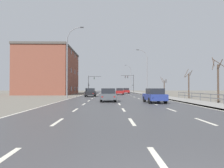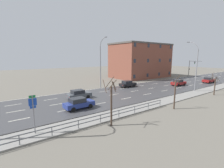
# 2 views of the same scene
# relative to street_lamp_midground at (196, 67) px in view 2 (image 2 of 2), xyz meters

# --- Properties ---
(ground_plane) EXTENTS (160.00, 160.00, 0.12)m
(ground_plane) POSITION_rel_street_lamp_midground_xyz_m (-7.44, 3.71, -5.07)
(ground_plane) COLOR #666056
(road_asphalt_strip) EXTENTS (14.00, 120.00, 0.03)m
(road_asphalt_strip) POSITION_rel_street_lamp_midground_xyz_m (-7.44, 15.70, -5.00)
(road_asphalt_strip) COLOR #3D3D3F
(road_asphalt_strip) RESTS_ON ground
(guardrail) EXTENTS (0.07, 25.53, 1.00)m
(guardrail) POSITION_rel_street_lamp_midground_xyz_m (2.41, -27.08, -4.31)
(guardrail) COLOR #515459
(guardrail) RESTS_ON ground
(street_lamp_midground) EXTENTS (2.48, 0.24, 10.25)m
(street_lamp_midground) POSITION_rel_street_lamp_midground_xyz_m (0.00, 0.00, 0.00)
(street_lamp_midground) COLOR slate
(street_lamp_midground) RESTS_ON ground
(street_lamp_left_bank) EXTENTS (2.70, 0.24, 11.35)m
(street_lamp_left_bank) POSITION_rel_street_lamp_midground_xyz_m (-14.87, -13.52, 0.52)
(street_lamp_left_bank) COLOR slate
(street_lamp_left_bank) RESTS_ON ground
(highway_sign) EXTENTS (0.09, 0.68, 3.75)m
(highway_sign) POSITION_rel_street_lamp_midground_xyz_m (0.95, -30.74, -2.61)
(highway_sign) COLOR slate
(highway_sign) RESTS_ON ground
(traffic_signal_left) EXTENTS (4.51, 0.36, 5.83)m
(traffic_signal_left) POSITION_rel_street_lamp_midground_xyz_m (-14.55, 25.98, -1.21)
(traffic_signal_left) COLOR #38383A
(traffic_signal_left) RESTS_ON ground
(car_near_left) EXTENTS (1.86, 4.11, 1.57)m
(car_near_left) POSITION_rel_street_lamp_midground_xyz_m (-3.34, 14.46, -4.21)
(car_near_left) COLOR maroon
(car_near_left) RESTS_ON ground
(car_near_right) EXTENTS (1.96, 4.17, 1.57)m
(car_near_right) POSITION_rel_street_lamp_midground_xyz_m (-3.57, -24.30, -4.21)
(car_near_right) COLOR navy
(car_near_right) RESTS_ON ground
(car_mid_centre) EXTENTS (1.90, 4.14, 1.57)m
(car_mid_centre) POSITION_rel_street_lamp_midground_xyz_m (-8.57, -22.01, -4.21)
(car_mid_centre) COLOR #474C51
(car_mid_centre) RESTS_ON ground
(car_far_left) EXTENTS (1.94, 4.16, 1.57)m
(car_far_left) POSITION_rel_street_lamp_midground_xyz_m (-5.80, 3.70, -4.21)
(car_far_left) COLOR maroon
(car_far_left) RESTS_ON ground
(car_distant) EXTENTS (1.89, 4.13, 1.57)m
(car_distant) POSITION_rel_street_lamp_midground_xyz_m (-11.80, -8.00, -4.21)
(car_distant) COLOR black
(car_distant) RESTS_ON ground
(brick_building) EXTENTS (12.19, 20.08, 11.65)m
(brick_building) POSITION_rel_street_lamp_midground_xyz_m (-23.73, 8.59, 0.82)
(brick_building) COLOR brown
(brick_building) RESTS_ON ground
(bare_tree_near) EXTENTS (1.38, 1.65, 5.14)m
(bare_tree_near) POSITION_rel_street_lamp_midground_xyz_m (3.54, -23.91, -2.53)
(bare_tree_near) COLOR #423328
(bare_tree_near) RESTS_ON ground
(bare_tree_mid) EXTENTS (1.19, 1.02, 4.70)m
(bare_tree_mid) POSITION_rel_street_lamp_midground_xyz_m (4.24, -13.66, -2.84)
(bare_tree_mid) COLOR #423328
(bare_tree_mid) RESTS_ON ground
(bare_tree_far) EXTENTS (1.34, 1.22, 4.18)m
(bare_tree_far) POSITION_rel_street_lamp_midground_xyz_m (3.91, -0.25, -3.13)
(bare_tree_far) COLOR #423328
(bare_tree_far) RESTS_ON ground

